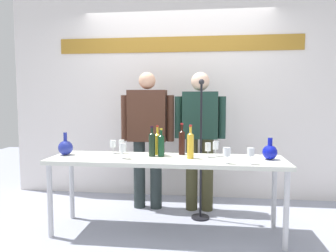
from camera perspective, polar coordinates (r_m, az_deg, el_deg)
name	(u,v)px	position (r m, az deg, el deg)	size (l,w,h in m)	color
ground_plane	(166,232)	(3.34, -0.32, -18.65)	(10.00, 10.00, 0.00)	#999CAE
back_wall	(178,87)	(4.32, 1.77, 7.16)	(4.63, 0.11, 3.00)	white
display_table	(166,164)	(3.13, -0.33, -6.93)	(2.31, 0.60, 0.76)	silver
decanter_blue_left	(66,147)	(3.43, -18.06, -3.71)	(0.15, 0.15, 0.24)	navy
decanter_blue_right	(270,152)	(3.17, 17.95, -4.45)	(0.14, 0.14, 0.21)	#0F18AF
presenter_left	(147,131)	(3.81, -3.75, -0.84)	(0.65, 0.22, 1.65)	#262F2F
presenter_right	(200,132)	(3.75, 5.79, -1.08)	(0.60, 0.22, 1.65)	#3E3C23
wine_bottle_0	(157,143)	(3.28, -1.93, -3.06)	(0.07, 0.07, 0.30)	gold
wine_bottle_1	(190,144)	(3.08, 4.09, -3.30)	(0.07, 0.07, 0.33)	gold
wine_bottle_2	(182,141)	(3.28, 2.52, -2.78)	(0.07, 0.07, 0.33)	black
wine_bottle_3	(152,143)	(3.19, -2.92, -3.11)	(0.07, 0.07, 0.31)	black
wine_bottle_4	(161,144)	(3.18, -1.25, -3.33)	(0.06, 0.06, 0.28)	#123C23
wine_glass_left_0	(122,143)	(3.37, -8.39, -3.14)	(0.06, 0.06, 0.15)	white
wine_glass_left_1	(113,144)	(3.40, -9.90, -3.24)	(0.07, 0.07, 0.14)	white
wine_glass_left_2	(123,148)	(3.08, -8.19, -3.91)	(0.07, 0.07, 0.15)	white
wine_glass_right_0	(216,146)	(3.23, 8.61, -3.59)	(0.06, 0.06, 0.15)	white
wine_glass_right_1	(208,147)	(3.15, 7.23, -3.82)	(0.06, 0.06, 0.15)	white
wine_glass_right_2	(227,152)	(2.88, 10.58, -4.67)	(0.07, 0.07, 0.15)	white
wine_glass_right_3	(251,152)	(2.89, 14.74, -4.62)	(0.06, 0.06, 0.15)	white
microphone_stand	(201,173)	(3.55, 5.93, -8.40)	(0.20, 0.20, 1.55)	black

